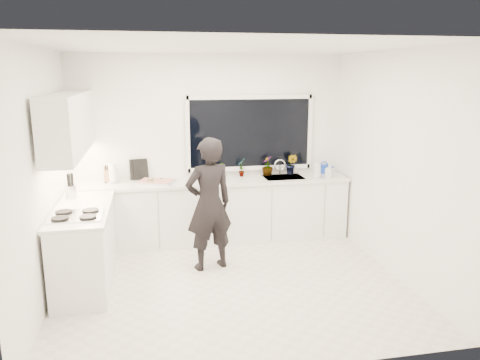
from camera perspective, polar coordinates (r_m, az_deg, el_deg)
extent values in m
cube|color=beige|center=(5.69, -1.13, -12.46)|extent=(4.00, 3.50, 0.02)
cube|color=white|center=(6.96, -3.68, 4.02)|extent=(4.00, 0.02, 2.70)
cube|color=white|center=(5.30, -23.15, 0.13)|extent=(0.02, 3.50, 2.70)
cube|color=white|center=(5.92, 18.34, 1.79)|extent=(0.02, 3.50, 2.70)
cube|color=white|center=(5.14, -1.27, 16.07)|extent=(4.00, 3.50, 0.02)
cube|color=black|center=(7.00, 1.23, 5.74)|extent=(1.80, 0.02, 1.00)
cube|color=white|center=(6.86, -3.24, -3.91)|extent=(3.92, 0.58, 0.88)
cube|color=white|center=(5.82, -18.35, -7.73)|extent=(0.58, 1.60, 0.88)
cube|color=silver|center=(6.73, -3.28, -0.19)|extent=(3.94, 0.62, 0.04)
cube|color=silver|center=(5.68, -18.68, -3.38)|extent=(0.62, 1.60, 0.04)
cube|color=white|center=(5.86, -20.09, 6.50)|extent=(0.34, 2.10, 0.70)
cube|color=silver|center=(6.97, 5.30, -0.03)|extent=(0.58, 0.42, 0.14)
cylinder|color=silver|center=(7.12, 4.88, 1.58)|extent=(0.03, 0.03, 0.22)
cube|color=black|center=(5.34, -19.39, -4.07)|extent=(0.56, 0.48, 0.03)
imported|color=black|center=(5.81, -3.80, -2.97)|extent=(0.70, 0.56, 1.68)
cube|color=silver|center=(6.65, -10.19, -0.23)|extent=(0.57, 0.49, 0.03)
cube|color=red|center=(6.65, -10.19, -0.09)|extent=(0.52, 0.44, 0.01)
cylinder|color=#1336B7|center=(7.31, 10.20, 1.36)|extent=(0.19, 0.19, 0.13)
cylinder|color=white|center=(6.77, -15.25, 0.75)|extent=(0.14, 0.14, 0.26)
cube|color=#906343|center=(6.82, -15.68, 0.63)|extent=(0.13, 0.10, 0.22)
cylinder|color=#BBBBC0|center=(6.11, -19.89, -1.36)|extent=(0.17, 0.17, 0.16)
cube|color=black|center=(6.89, -12.02, 1.21)|extent=(0.22, 0.09, 0.28)
cube|color=black|center=(6.89, -12.26, 1.28)|extent=(0.25, 0.06, 0.30)
imported|color=#26662D|center=(6.87, -2.99, 1.40)|extent=(0.30, 0.28, 0.27)
imported|color=#26662D|center=(6.94, 0.18, 1.55)|extent=(0.14, 0.17, 0.27)
imported|color=#26662D|center=(7.02, 3.37, 1.75)|extent=(0.18, 0.18, 0.29)
imported|color=#26662D|center=(7.12, 6.29, 1.92)|extent=(0.22, 0.21, 0.31)
imported|color=#D8BF66|center=(6.93, 9.42, 1.41)|extent=(0.15, 0.15, 0.28)
imported|color=#D8BF66|center=(7.00, 10.80, 1.15)|extent=(0.13, 0.13, 0.21)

